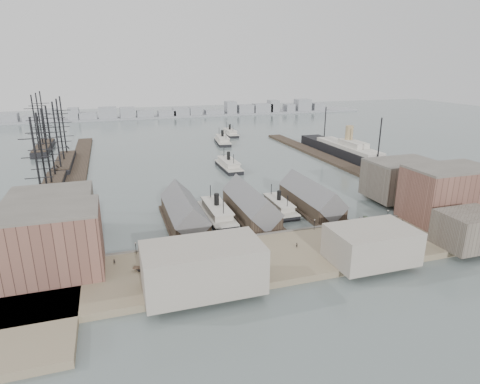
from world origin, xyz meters
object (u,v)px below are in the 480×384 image
object	(u,v)px
tram	(372,227)
horse_cart_center	(231,261)
ocean_steamer	(348,151)
horse_cart_left	(144,266)
horse_cart_right	(347,250)
ferry_docked_west	(217,212)

from	to	relation	value
tram	horse_cart_center	xyz separation A→B (m)	(-51.90, -6.33, -1.29)
ocean_steamer	horse_cart_center	bearing A→B (deg)	-134.07
ocean_steamer	horse_cart_left	distance (m)	174.90
horse_cart_center	horse_cart_right	world-z (taller)	horse_cart_right
tram	horse_cart_center	world-z (taller)	tram
ferry_docked_west	horse_cart_right	distance (m)	53.26
tram	horse_cart_left	world-z (taller)	tram
horse_cart_left	horse_cart_right	distance (m)	60.54
ocean_steamer	horse_cart_center	xyz separation A→B (m)	(-111.55, -115.24, -1.63)
horse_cart_center	horse_cart_right	xyz separation A→B (m)	(36.01, -3.90, 0.02)
ocean_steamer	horse_cart_right	xyz separation A→B (m)	(-75.55, -119.14, -1.60)
ferry_docked_west	tram	bearing A→B (deg)	-36.98
ferry_docked_west	tram	world-z (taller)	ferry_docked_west
tram	horse_cart_left	size ratio (longest dim) A/B	2.34
tram	horse_cart_right	xyz separation A→B (m)	(-15.90, -10.23, -1.26)
ocean_steamer	tram	bearing A→B (deg)	-118.71
ferry_docked_west	horse_cart_left	xyz separation A→B (m)	(-30.48, -35.83, 0.35)
horse_cart_left	horse_cart_center	bearing A→B (deg)	-80.22
ocean_steamer	tram	xyz separation A→B (m)	(-59.65, -108.92, -0.34)
tram	horse_cart_left	distance (m)	75.86
tram	horse_cart_right	distance (m)	18.94
ocean_steamer	ferry_docked_west	bearing A→B (deg)	-144.55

